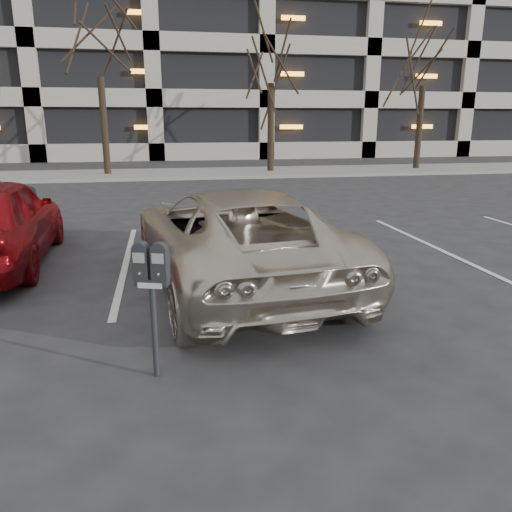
# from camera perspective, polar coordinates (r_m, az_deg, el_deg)

# --- Properties ---
(ground) EXTENTS (140.00, 140.00, 0.00)m
(ground) POSITION_cam_1_polar(r_m,az_deg,el_deg) (6.41, -3.33, -5.75)
(ground) COLOR #28282B
(ground) RESTS_ON ground
(sidewalk) EXTENTS (80.00, 4.00, 0.12)m
(sidewalk) POSITION_cam_1_polar(r_m,az_deg,el_deg) (22.06, -8.69, 9.29)
(sidewalk) COLOR gray
(sidewalk) RESTS_ON ground
(stall_lines) EXTENTS (16.90, 5.20, 0.00)m
(stall_lines) POSITION_cam_1_polar(r_m,az_deg,el_deg) (8.58, -14.63, -0.72)
(stall_lines) COLOR silver
(stall_lines) RESTS_ON ground
(parking_garage) EXTENTS (52.00, 20.00, 19.00)m
(parking_garage) POSITION_cam_1_polar(r_m,az_deg,el_deg) (42.34, 7.85, 24.62)
(parking_garage) COLOR black
(parking_garage) RESTS_ON ground
(tree_b) EXTENTS (3.88, 3.88, 8.82)m
(tree_b) POSITION_cam_1_polar(r_m,az_deg,el_deg) (22.43, -17.89, 25.09)
(tree_b) COLOR black
(tree_b) RESTS_ON ground
(tree_c) EXTENTS (3.73, 3.73, 8.48)m
(tree_c) POSITION_cam_1_polar(r_m,az_deg,el_deg) (22.76, 1.79, 24.96)
(tree_c) COLOR black
(tree_c) RESTS_ON ground
(tree_d) EXTENTS (3.70, 3.70, 8.40)m
(tree_d) POSITION_cam_1_polar(r_m,az_deg,el_deg) (25.16, 18.98, 23.15)
(tree_d) COLOR black
(tree_d) RESTS_ON ground
(parking_meter) EXTENTS (0.34, 0.22, 1.25)m
(parking_meter) POSITION_cam_1_polar(r_m,az_deg,el_deg) (4.48, -11.86, -2.42)
(parking_meter) COLOR black
(parking_meter) RESTS_ON ground
(suv_silver) EXTENTS (2.92, 5.28, 1.40)m
(suv_silver) POSITION_cam_1_polar(r_m,az_deg,el_deg) (7.05, -2.43, 2.18)
(suv_silver) COLOR beige
(suv_silver) RESTS_ON ground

